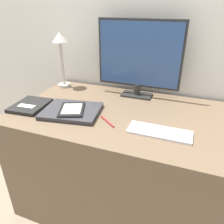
{
  "coord_description": "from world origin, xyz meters",
  "views": [
    {
      "loc": [
        0.32,
        -0.9,
        1.26
      ],
      "look_at": [
        -0.03,
        0.03,
        0.76
      ],
      "focal_mm": 35.0,
      "sensor_mm": 36.0,
      "label": 1
    }
  ],
  "objects_px": {
    "laptop": "(72,111)",
    "pen": "(107,121)",
    "keyboard": "(160,132)",
    "desk_lamp": "(61,49)",
    "monitor": "(139,57)",
    "ereader": "(72,109)",
    "notebook": "(30,105)"
  },
  "relations": [
    {
      "from": "keyboard",
      "to": "desk_lamp",
      "type": "relative_size",
      "value": 0.79
    },
    {
      "from": "keyboard",
      "to": "desk_lamp",
      "type": "xyz_separation_m",
      "value": [
        -0.78,
        0.4,
        0.26
      ]
    },
    {
      "from": "laptop",
      "to": "pen",
      "type": "height_order",
      "value": "laptop"
    },
    {
      "from": "laptop",
      "to": "pen",
      "type": "distance_m",
      "value": 0.23
    },
    {
      "from": "keyboard",
      "to": "notebook",
      "type": "xyz_separation_m",
      "value": [
        -0.77,
        0.02,
        0.0
      ]
    },
    {
      "from": "laptop",
      "to": "pen",
      "type": "relative_size",
      "value": 3.17
    },
    {
      "from": "monitor",
      "to": "pen",
      "type": "distance_m",
      "value": 0.48
    },
    {
      "from": "laptop",
      "to": "desk_lamp",
      "type": "distance_m",
      "value": 0.52
    },
    {
      "from": "notebook",
      "to": "pen",
      "type": "bearing_deg",
      "value": -0.91
    },
    {
      "from": "keyboard",
      "to": "ereader",
      "type": "height_order",
      "value": "ereader"
    },
    {
      "from": "notebook",
      "to": "keyboard",
      "type": "bearing_deg",
      "value": -1.44
    },
    {
      "from": "monitor",
      "to": "ereader",
      "type": "relative_size",
      "value": 2.43
    },
    {
      "from": "keyboard",
      "to": "pen",
      "type": "bearing_deg",
      "value": 177.61
    },
    {
      "from": "keyboard",
      "to": "notebook",
      "type": "bearing_deg",
      "value": 178.56
    },
    {
      "from": "desk_lamp",
      "to": "notebook",
      "type": "height_order",
      "value": "desk_lamp"
    },
    {
      "from": "desk_lamp",
      "to": "pen",
      "type": "distance_m",
      "value": 0.69
    },
    {
      "from": "keyboard",
      "to": "pen",
      "type": "xyz_separation_m",
      "value": [
        -0.27,
        0.01,
        -0.0
      ]
    },
    {
      "from": "monitor",
      "to": "desk_lamp",
      "type": "relative_size",
      "value": 1.39
    },
    {
      "from": "monitor",
      "to": "pen",
      "type": "relative_size",
      "value": 4.91
    },
    {
      "from": "ereader",
      "to": "notebook",
      "type": "bearing_deg",
      "value": -178.32
    },
    {
      "from": "ereader",
      "to": "pen",
      "type": "xyz_separation_m",
      "value": [
        0.22,
        -0.02,
        -0.03
      ]
    },
    {
      "from": "laptop",
      "to": "monitor",
      "type": "bearing_deg",
      "value": 54.01
    },
    {
      "from": "keyboard",
      "to": "laptop",
      "type": "height_order",
      "value": "laptop"
    },
    {
      "from": "ereader",
      "to": "pen",
      "type": "bearing_deg",
      "value": -4.24
    },
    {
      "from": "keyboard",
      "to": "desk_lamp",
      "type": "distance_m",
      "value": 0.91
    },
    {
      "from": "laptop",
      "to": "notebook",
      "type": "xyz_separation_m",
      "value": [
        -0.27,
        -0.02,
        -0.0
      ]
    },
    {
      "from": "desk_lamp",
      "to": "notebook",
      "type": "relative_size",
      "value": 1.62
    },
    {
      "from": "laptop",
      "to": "ereader",
      "type": "height_order",
      "value": "ereader"
    },
    {
      "from": "monitor",
      "to": "notebook",
      "type": "relative_size",
      "value": 2.25
    },
    {
      "from": "notebook",
      "to": "desk_lamp",
      "type": "bearing_deg",
      "value": 90.57
    },
    {
      "from": "keyboard",
      "to": "laptop",
      "type": "distance_m",
      "value": 0.5
    },
    {
      "from": "pen",
      "to": "keyboard",
      "type": "bearing_deg",
      "value": -2.39
    }
  ]
}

